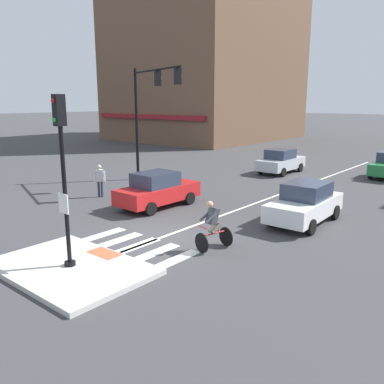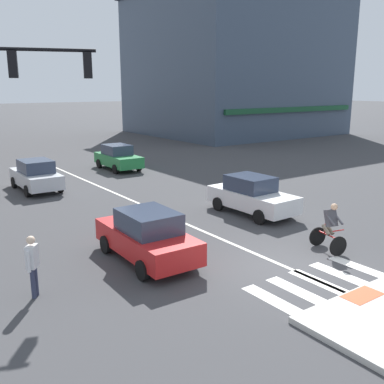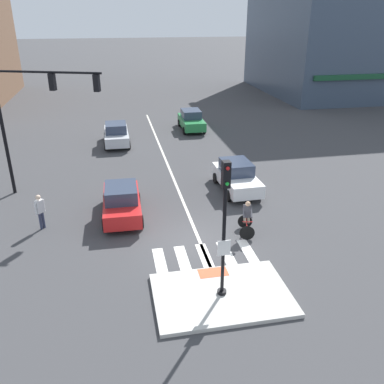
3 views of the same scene
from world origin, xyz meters
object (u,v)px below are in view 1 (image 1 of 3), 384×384
(signal_pole, at_px, (63,166))
(car_red_westbound_near, at_px, (157,190))
(car_white_eastbound_mid, at_px, (305,203))
(cyclist, at_px, (213,224))
(pedestrian_at_curb_left, at_px, (100,178))
(car_silver_westbound_distant, at_px, (281,161))
(traffic_light_mast, at_px, (148,103))

(signal_pole, height_order, car_red_westbound_near, signal_pole)
(car_white_eastbound_mid, distance_m, cyclist, 4.93)
(pedestrian_at_curb_left, bearing_deg, car_silver_westbound_distant, 73.25)
(pedestrian_at_curb_left, bearing_deg, traffic_light_mast, 95.87)
(car_white_eastbound_mid, height_order, pedestrian_at_curb_left, pedestrian_at_curb_left)
(car_white_eastbound_mid, relative_size, pedestrian_at_curb_left, 2.48)
(cyclist, bearing_deg, signal_pole, -118.68)
(signal_pole, bearing_deg, car_silver_westbound_distant, 99.25)
(cyclist, bearing_deg, pedestrian_at_curb_left, 165.35)
(signal_pole, distance_m, car_red_westbound_near, 7.82)
(signal_pole, height_order, pedestrian_at_curb_left, signal_pole)
(signal_pole, relative_size, car_silver_westbound_distant, 1.18)
(signal_pole, relative_size, car_white_eastbound_mid, 1.17)
(car_silver_westbound_distant, xyz_separation_m, pedestrian_at_curb_left, (-3.71, -12.34, 0.17))
(traffic_light_mast, relative_size, pedestrian_at_curb_left, 4.01)
(cyclist, distance_m, pedestrian_at_curb_left, 9.24)
(signal_pole, relative_size, traffic_light_mast, 0.72)
(car_red_westbound_near, relative_size, cyclist, 2.46)
(car_silver_westbound_distant, bearing_deg, cyclist, -70.39)
(signal_pole, distance_m, car_silver_westbound_distant, 19.05)
(car_red_westbound_near, xyz_separation_m, car_silver_westbound_distant, (0.08, 11.86, 0.00))
(car_white_eastbound_mid, bearing_deg, car_red_westbound_near, -162.30)
(car_red_westbound_near, bearing_deg, car_silver_westbound_distant, 89.62)
(car_red_westbound_near, xyz_separation_m, pedestrian_at_curb_left, (-3.63, -0.47, 0.17))
(car_white_eastbound_mid, xyz_separation_m, pedestrian_at_curb_left, (-9.95, -2.49, 0.17))
(signal_pole, xyz_separation_m, cyclist, (2.19, 3.99, -2.20))
(car_red_westbound_near, bearing_deg, car_white_eastbound_mid, 17.70)
(traffic_light_mast, xyz_separation_m, car_silver_westbound_distant, (4.12, 8.41, -3.87))
(traffic_light_mast, distance_m, car_red_westbound_near, 6.57)
(car_white_eastbound_mid, bearing_deg, pedestrian_at_curb_left, -165.95)
(cyclist, bearing_deg, car_white_eastbound_mid, 78.18)
(traffic_light_mast, distance_m, pedestrian_at_curb_left, 5.41)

